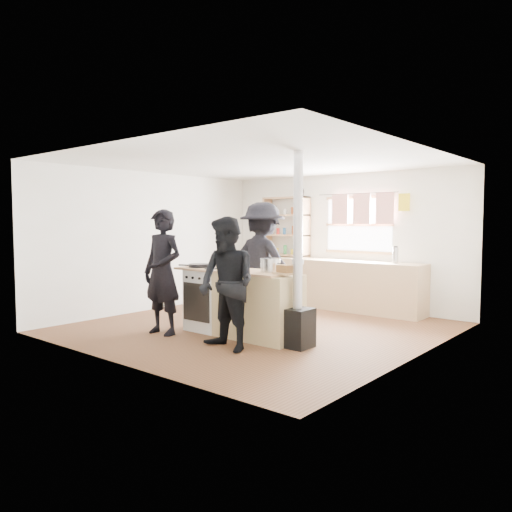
% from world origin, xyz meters
% --- Properties ---
extents(ground, '(5.00, 5.00, 0.01)m').
position_xyz_m(ground, '(0.00, 0.00, -0.01)').
color(ground, brown).
rests_on(ground, ground).
extents(back_counter, '(3.40, 0.55, 0.90)m').
position_xyz_m(back_counter, '(0.00, 2.22, 0.45)').
color(back_counter, tan).
rests_on(back_counter, ground).
extents(shelving_unit, '(1.00, 0.28, 1.20)m').
position_xyz_m(shelving_unit, '(-1.20, 2.34, 1.51)').
color(shelving_unit, tan).
rests_on(shelving_unit, back_counter).
extents(thermos, '(0.10, 0.10, 0.27)m').
position_xyz_m(thermos, '(1.19, 2.22, 1.04)').
color(thermos, silver).
rests_on(thermos, back_counter).
extents(cooking_island, '(1.97, 0.64, 0.93)m').
position_xyz_m(cooking_island, '(0.14, -0.55, 0.47)').
color(cooking_island, silver).
rests_on(cooking_island, ground).
extents(skillet_greens, '(0.40, 0.40, 0.05)m').
position_xyz_m(skillet_greens, '(-0.63, -0.63, 0.96)').
color(skillet_greens, black).
rests_on(skillet_greens, cooking_island).
extents(roast_tray, '(0.37, 0.31, 0.06)m').
position_xyz_m(roast_tray, '(0.08, -0.61, 0.97)').
color(roast_tray, silver).
rests_on(roast_tray, cooking_island).
extents(stockpot_stove, '(0.24, 0.24, 0.19)m').
position_xyz_m(stockpot_stove, '(-0.26, -0.37, 1.02)').
color(stockpot_stove, '#B4B4B7').
rests_on(stockpot_stove, cooking_island).
extents(stockpot_counter, '(0.28, 0.28, 0.21)m').
position_xyz_m(stockpot_counter, '(0.62, -0.49, 1.02)').
color(stockpot_counter, silver).
rests_on(stockpot_counter, cooking_island).
extents(bread_board, '(0.32, 0.27, 0.12)m').
position_xyz_m(bread_board, '(0.93, -0.60, 0.98)').
color(bread_board, tan).
rests_on(bread_board, cooking_island).
extents(flue_heater, '(0.35, 0.35, 2.50)m').
position_xyz_m(flue_heater, '(1.14, -0.59, 0.65)').
color(flue_heater, black).
rests_on(flue_heater, ground).
extents(person_near_left, '(0.69, 0.49, 1.79)m').
position_xyz_m(person_near_left, '(-0.78, -1.20, 0.89)').
color(person_near_left, black).
rests_on(person_near_left, ground).
extents(person_near_right, '(0.89, 0.74, 1.68)m').
position_xyz_m(person_near_right, '(0.55, -1.28, 0.84)').
color(person_near_right, black).
rests_on(person_near_right, ground).
extents(person_far, '(1.27, 0.76, 1.92)m').
position_xyz_m(person_far, '(-0.23, 0.39, 0.96)').
color(person_far, black).
rests_on(person_far, ground).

